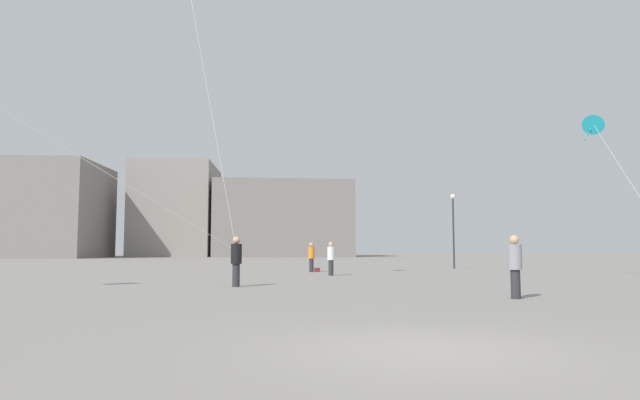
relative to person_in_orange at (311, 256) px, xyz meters
The scene contains 11 objects.
ground_plane 25.53m from the person_in_orange, 90.04° to the right, with size 300.00×300.00×0.00m, color gray.
person_in_orange is the anchor object (origin of this frame).
person_in_black 12.94m from the person_in_orange, 105.91° to the right, with size 0.40×0.40×1.83m.
person_in_white 4.41m from the person_in_orange, 80.40° to the right, with size 0.38×0.38×1.73m.
person_in_grey 18.54m from the person_in_orange, 75.77° to the right, with size 0.39×0.39×1.77m.
kite_cyan_diamond 16.49m from the person_in_orange, 34.23° to the right, with size 1.35×6.48×6.33m.
building_left_hall 64.59m from the person_in_orange, 125.14° to the left, with size 17.71×16.96×13.91m.
building_centre_hall 67.53m from the person_in_orange, 106.44° to the left, with size 13.02×18.03×15.52m.
building_right_hall 62.03m from the person_in_orange, 90.94° to the left, with size 22.84×16.94×12.31m.
lamppost_east 11.40m from the person_in_orange, 24.44° to the left, with size 0.36×0.36×5.15m.
handbag_beside_flyer 0.91m from the person_in_orange, 15.95° to the left, with size 0.32×0.14×0.24m, color maroon.
Camera 1 is at (-2.10, -7.70, 1.40)m, focal length 31.45 mm.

